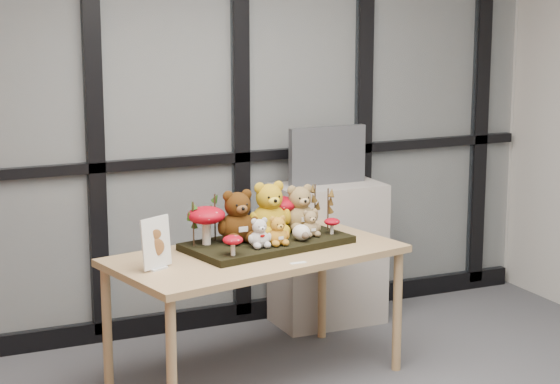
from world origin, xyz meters
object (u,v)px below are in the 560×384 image
bear_small_yellow (277,229)px  cabinet (328,254)px  sign_holder (156,246)px  bear_brown_medium (237,213)px  bear_tan_back (300,205)px  bear_beige_small (310,222)px  bear_white_bow (259,231)px  mushroom_back_left (206,224)px  mushroom_back_right (280,212)px  bear_pooh_yellow (269,206)px  diorama_tray (267,243)px  plush_cream_hedgehog (301,232)px  mushroom_front_left (233,244)px  mushroom_front_right (332,225)px  monitor (327,155)px  display_table (256,264)px

bear_small_yellow → cabinet: 1.09m
bear_small_yellow → sign_holder: bearing=173.1°
bear_brown_medium → bear_tan_back: bearing=1.0°
bear_beige_small → bear_tan_back: bearing=76.0°
bear_white_bow → mushroom_back_left: 0.28m
mushroom_back_right → sign_holder: sign_holder is taller
bear_pooh_yellow → bear_brown_medium: (-0.21, -0.07, -0.01)m
diorama_tray → bear_white_bow: size_ratio=5.12×
bear_brown_medium → mushroom_back_right: size_ratio=1.47×
diorama_tray → plush_cream_hedgehog: plush_cream_hedgehog is taller
bear_white_bow → mushroom_back_left: (-0.23, 0.17, 0.03)m
bear_tan_back → mushroom_back_right: size_ratio=1.35×
bear_brown_medium → mushroom_front_left: 0.30m
diorama_tray → bear_pooh_yellow: size_ratio=2.70×
bear_white_bow → mushroom_front_right: bear_white_bow is taller
bear_tan_back → mushroom_back_left: bearing=176.1°
bear_small_yellow → bear_pooh_yellow: bearing=65.7°
mushroom_back_left → sign_holder: (-0.34, -0.22, -0.03)m
bear_tan_back → cabinet: size_ratio=0.32×
cabinet → monitor: (0.00, 0.02, 0.62)m
mushroom_back_right → cabinet: bearing=40.8°
diorama_tray → bear_brown_medium: 0.24m
display_table → plush_cream_hedgehog: (0.26, -0.01, 0.15)m
mushroom_back_right → cabinet: mushroom_back_right is taller
bear_brown_medium → mushroom_back_right: bearing=12.9°
mushroom_front_right → bear_white_bow: bearing=-168.3°
bear_tan_back → mushroom_back_right: bearing=139.5°
mushroom_back_left → mushroom_back_right: bearing=15.3°
bear_small_yellow → display_table: bearing=145.7°
diorama_tray → mushroom_front_left: (-0.29, -0.22, 0.08)m
mushroom_back_left → monitor: 1.20m
diorama_tray → mushroom_front_right: size_ratio=8.96×
display_table → bear_small_yellow: bearing=-34.3°
display_table → plush_cream_hedgehog: plush_cream_hedgehog is taller
display_table → mushroom_back_right: (0.25, 0.25, 0.21)m
mushroom_front_left → diorama_tray: bearing=37.9°
bear_beige_small → monitor: 0.84m
diorama_tray → plush_cream_hedgehog: 0.19m
bear_brown_medium → cabinet: bear_brown_medium is taller
mushroom_front_right → cabinet: cabinet is taller
bear_white_bow → sign_holder: 0.57m
bear_brown_medium → mushroom_back_right: (0.31, 0.14, -0.05)m
bear_beige_small → mushroom_front_right: (0.13, -0.01, -0.03)m
diorama_tray → mushroom_back_left: mushroom_back_left is taller
display_table → bear_white_bow: bearing=-102.6°
cabinet → mushroom_back_left: bearing=-149.8°
mushroom_back_left → bear_brown_medium: bearing=-4.0°
display_table → sign_holder: (-0.57, -0.10, 0.18)m
plush_cream_hedgehog → mushroom_front_right: 0.22m
bear_brown_medium → sign_holder: bearing=-169.6°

